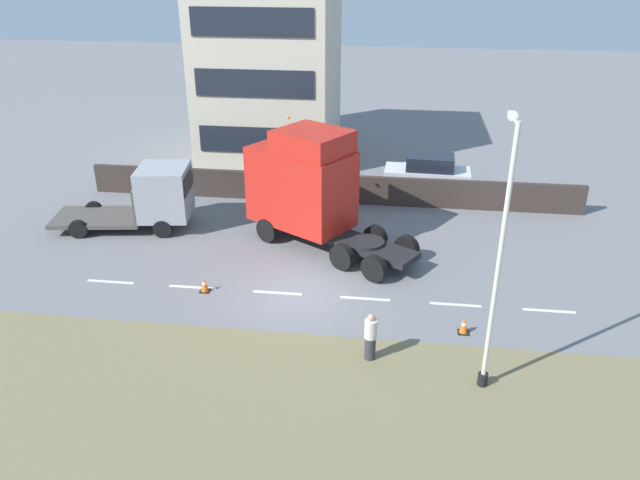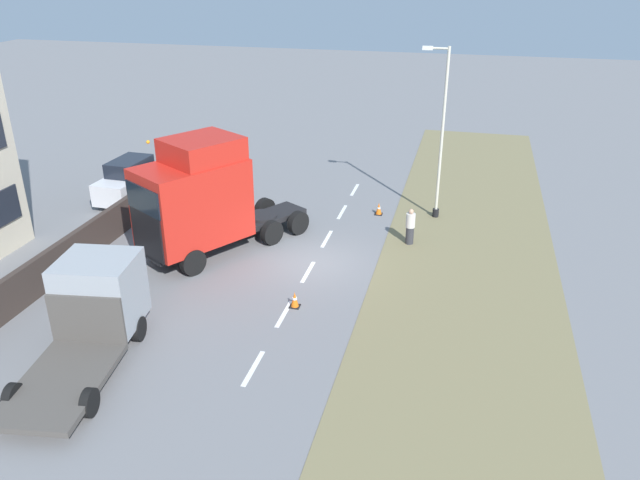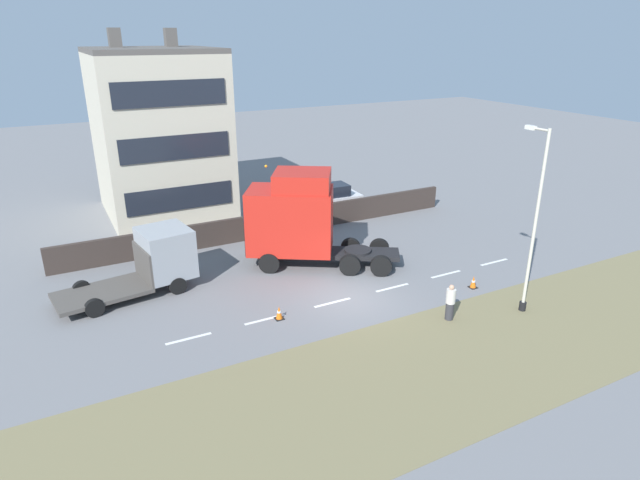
# 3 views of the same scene
# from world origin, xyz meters

# --- Properties ---
(ground_plane) EXTENTS (120.00, 120.00, 0.00)m
(ground_plane) POSITION_xyz_m (0.00, 0.00, 0.00)
(ground_plane) COLOR slate
(ground_plane) RESTS_ON ground
(grass_verge) EXTENTS (7.00, 44.00, 0.01)m
(grass_verge) POSITION_xyz_m (-6.00, 0.00, 0.01)
(grass_verge) COLOR olive
(grass_verge) RESTS_ON ground
(lane_markings) EXTENTS (0.16, 17.80, 0.00)m
(lane_markings) POSITION_xyz_m (0.00, -0.70, 0.00)
(lane_markings) COLOR white
(lane_markings) RESTS_ON ground
(boundary_wall) EXTENTS (0.25, 24.00, 1.42)m
(boundary_wall) POSITION_xyz_m (9.00, 0.00, 0.71)
(boundary_wall) COLOR #382D28
(boundary_wall) RESTS_ON ground
(lorry_cab) EXTENTS (5.90, 7.45, 5.01)m
(lorry_cab) POSITION_xyz_m (4.56, 0.48, 2.45)
(lorry_cab) COLOR black
(lorry_cab) RESTS_ON ground
(flatbed_truck) EXTENTS (3.13, 6.33, 2.81)m
(flatbed_truck) POSITION_xyz_m (5.04, 7.32, 1.49)
(flatbed_truck) COLOR #999EA3
(flatbed_truck) RESTS_ON ground
(parked_car) EXTENTS (1.96, 4.29, 2.04)m
(parked_car) POSITION_xyz_m (10.68, -4.72, 0.99)
(parked_car) COLOR silver
(parked_car) RESTS_ON ground
(lamp_post) EXTENTS (1.27, 0.29, 7.75)m
(lamp_post) POSITION_xyz_m (-4.31, -5.96, 3.66)
(lamp_post) COLOR black
(lamp_post) RESTS_ON ground
(pedestrian) EXTENTS (0.39, 0.39, 1.59)m
(pedestrian) POSITION_xyz_m (-3.53, -2.67, 0.77)
(pedestrian) COLOR #333338
(pedestrian) RESTS_ON ground
(traffic_cone_lead) EXTENTS (0.36, 0.36, 0.58)m
(traffic_cone_lead) POSITION_xyz_m (-1.75, -5.63, 0.28)
(traffic_cone_lead) COLOR black
(traffic_cone_lead) RESTS_ON ground
(traffic_cone_trailing) EXTENTS (0.36, 0.36, 0.58)m
(traffic_cone_trailing) POSITION_xyz_m (-0.22, 3.55, 0.28)
(traffic_cone_trailing) COLOR black
(traffic_cone_trailing) RESTS_ON ground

